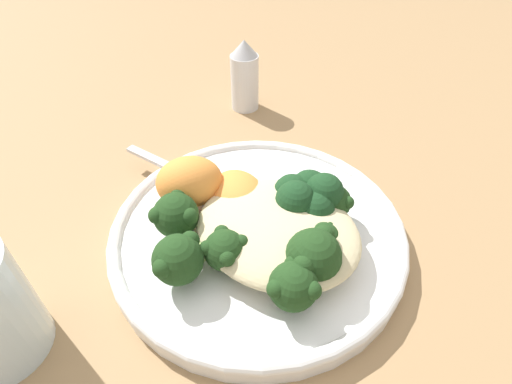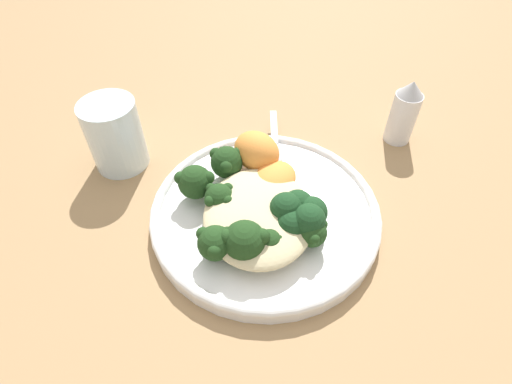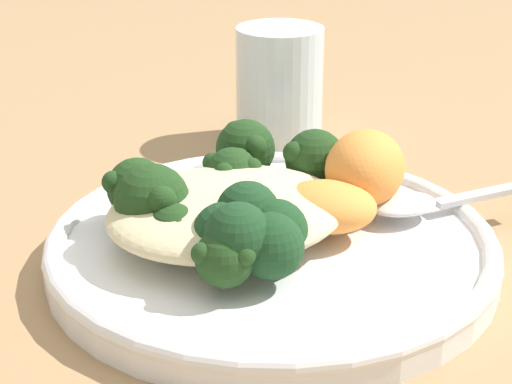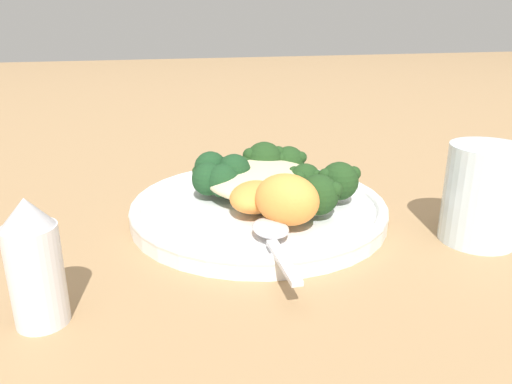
{
  "view_description": "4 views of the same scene",
  "coord_description": "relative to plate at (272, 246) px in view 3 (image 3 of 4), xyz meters",
  "views": [
    {
      "loc": [
        -0.15,
        0.22,
        0.28
      ],
      "look_at": [
        -0.0,
        -0.0,
        0.05
      ],
      "focal_mm": 28.0,
      "sensor_mm": 36.0,
      "label": 1
    },
    {
      "loc": [
        -0.31,
        0.03,
        0.37
      ],
      "look_at": [
        -0.03,
        0.02,
        0.06
      ],
      "focal_mm": 28.0,
      "sensor_mm": 36.0,
      "label": 2
    },
    {
      "loc": [
        -0.22,
        -0.39,
        0.25
      ],
      "look_at": [
        -0.03,
        0.01,
        0.05
      ],
      "focal_mm": 60.0,
      "sensor_mm": 36.0,
      "label": 3
    },
    {
      "loc": [
        0.46,
        -0.11,
        0.21
      ],
      "look_at": [
        0.0,
        0.0,
        0.04
      ],
      "focal_mm": 35.0,
      "sensor_mm": 36.0,
      "label": 4
    }
  ],
  "objects": [
    {
      "name": "broccoli_stalk_2",
      "position": [
        0.0,
        0.04,
        0.03
      ],
      "size": [
        0.05,
        0.1,
        0.03
      ],
      "rotation": [
        0.0,
        0.0,
        1.85
      ],
      "color": "#8EB25B",
      "rests_on": "plate"
    },
    {
      "name": "water_glass",
      "position": [
        0.1,
        0.19,
        0.04
      ],
      "size": [
        0.07,
        0.07,
        0.09
      ],
      "primitive_type": "cylinder",
      "color": "silver",
      "rests_on": "ground_plane"
    },
    {
      "name": "spoon",
      "position": [
        0.09,
        -0.02,
        0.01
      ],
      "size": [
        0.12,
        0.03,
        0.01
      ],
      "rotation": [
        0.0,
        0.0,
        6.26
      ],
      "color": "silver",
      "rests_on": "plate"
    },
    {
      "name": "sweet_potato_chunk_0",
      "position": [
        0.03,
        -0.01,
        0.02
      ],
      "size": [
        0.08,
        0.07,
        0.03
      ],
      "primitive_type": "ellipsoid",
      "rotation": [
        0.0,
        0.0,
        5.7
      ],
      "color": "orange",
      "rests_on": "plate"
    },
    {
      "name": "ground_plane",
      "position": [
        0.01,
        -0.01,
        -0.01
      ],
      "size": [
        4.0,
        4.0,
        0.0
      ],
      "primitive_type": "plane",
      "color": "#9E7A51"
    },
    {
      "name": "broccoli_stalk_6",
      "position": [
        -0.04,
        -0.04,
        0.02
      ],
      "size": [
        0.11,
        0.08,
        0.03
      ],
      "rotation": [
        0.0,
        0.0,
        3.72
      ],
      "color": "#8EB25B",
      "rests_on": "plate"
    },
    {
      "name": "broccoli_stalk_4",
      "position": [
        -0.05,
        0.02,
        0.03
      ],
      "size": [
        0.13,
        0.07,
        0.04
      ],
      "rotation": [
        0.0,
        0.0,
        2.81
      ],
      "color": "#8EB25B",
      "rests_on": "plate"
    },
    {
      "name": "plate",
      "position": [
        0.0,
        0.0,
        0.0
      ],
      "size": [
        0.27,
        0.27,
        0.02
      ],
      "color": "white",
      "rests_on": "ground_plane"
    },
    {
      "name": "broccoli_stalk_3",
      "position": [
        -0.05,
        0.04,
        0.03
      ],
      "size": [
        0.11,
        0.09,
        0.04
      ],
      "rotation": [
        0.0,
        0.0,
        2.51
      ],
      "color": "#8EB25B",
      "rests_on": "plate"
    },
    {
      "name": "kale_tuft",
      "position": [
        -0.03,
        -0.03,
        0.03
      ],
      "size": [
        0.06,
        0.06,
        0.04
      ],
      "color": "#193D1E",
      "rests_on": "plate"
    },
    {
      "name": "sweet_potato_chunk_1",
      "position": [
        0.07,
        0.01,
        0.03
      ],
      "size": [
        0.08,
        0.08,
        0.05
      ],
      "primitive_type": "ellipsoid",
      "rotation": [
        0.0,
        0.0,
        0.79
      ],
      "color": "orange",
      "rests_on": "plate"
    },
    {
      "name": "broccoli_stalk_5",
      "position": [
        -0.04,
        -0.0,
        0.02
      ],
      "size": [
        0.12,
        0.03,
        0.03
      ],
      "rotation": [
        0.0,
        0.0,
        3.11
      ],
      "color": "#8EB25B",
      "rests_on": "plate"
    },
    {
      "name": "broccoli_stalk_0",
      "position": [
        0.05,
        0.04,
        0.03
      ],
      "size": [
        0.07,
        0.09,
        0.04
      ],
      "rotation": [
        0.0,
        0.0,
        0.89
      ],
      "color": "#8EB25B",
      "rests_on": "plate"
    },
    {
      "name": "broccoli_stalk_1",
      "position": [
        0.02,
        0.07,
        0.03
      ],
      "size": [
        0.04,
        0.12,
        0.04
      ],
      "rotation": [
        0.0,
        0.0,
        1.49
      ],
      "color": "#8EB25B",
      "rests_on": "plate"
    },
    {
      "name": "quinoa_mound",
      "position": [
        -0.02,
        0.01,
        0.02
      ],
      "size": [
        0.14,
        0.12,
        0.03
      ],
      "primitive_type": "ellipsoid",
      "color": "beige",
      "rests_on": "plate"
    }
  ]
}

